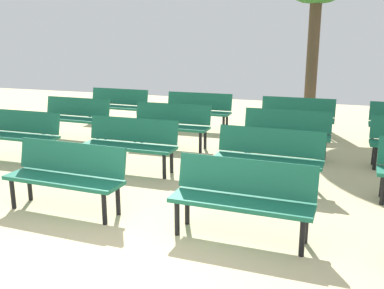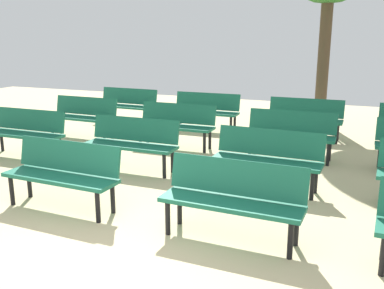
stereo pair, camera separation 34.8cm
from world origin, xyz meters
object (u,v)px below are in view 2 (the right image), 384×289
Objects in this scene: bench_r2_c2 at (291,132)px; bench_r1_c1 at (132,140)px; bench_r1_c0 at (25,130)px; bench_r3_c1 at (206,109)px; bench_r3_c0 at (127,103)px; bench_r2_c1 at (176,123)px; bench_r1_c2 at (268,155)px; bench_r0_c2 at (233,195)px; bench_r3_c2 at (305,116)px; bench_r2_c0 at (83,114)px; bench_r0_c1 at (63,171)px.

bench_r1_c1 is at bearing -144.82° from bench_r2_c2.
bench_r3_c1 is at bearing 55.78° from bench_r1_c0.
bench_r2_c2 and bench_r3_c0 have the same top height.
bench_r1_c0 and bench_r2_c1 have the same top height.
bench_r1_c1 is 2.32m from bench_r1_c2.
bench_r0_c2 is 5.22m from bench_r3_c2.
bench_r3_c0 is (0.10, 1.76, 0.00)m from bench_r2_c0.
bench_r0_c1 is 2.91m from bench_r1_c2.
bench_r0_c2 is 4.95m from bench_r1_c0.
bench_r2_c0 is at bearing -144.40° from bench_r3_c1.
bench_r1_c1 is 4.13m from bench_r3_c0.
bench_r1_c1 is at bearing -179.66° from bench_r1_c2.
bench_r3_c2 is (4.66, 3.39, 0.00)m from bench_r1_c0.
bench_r1_c1 is at bearing -36.64° from bench_r2_c0.
bench_r0_c1 is at bearing -178.95° from bench_r0_c2.
bench_r1_c2 is 1.01× the size of bench_r3_c2.
bench_r3_c0 is at bearing 178.43° from bench_r3_c2.
bench_r0_c2 is 1.01× the size of bench_r2_c2.
bench_r1_c1 is (-2.32, 1.84, 0.00)m from bench_r0_c2.
bench_r2_c0 is 4.61m from bench_r2_c2.
bench_r0_c1 is at bearing -66.30° from bench_r3_c0.
bench_r0_c2 and bench_r3_c2 have the same top height.
bench_r3_c0 is (-2.21, 1.84, 0.00)m from bench_r2_c1.
bench_r1_c1 and bench_r1_c2 have the same top height.
bench_r2_c1 is 1.00× the size of bench_r3_c2.
bench_r2_c2 is at bearing 35.18° from bench_r1_c1.
bench_r1_c2 is at bearing -91.64° from bench_r2_c2.
bench_r2_c1 is 1.00× the size of bench_r2_c2.
bench_r2_c1 is (2.31, -0.09, 0.00)m from bench_r2_c0.
bench_r1_c2 is 3.46m from bench_r3_c2.
bench_r1_c2 is 1.01× the size of bench_r2_c2.
bench_r3_c1 is (-2.31, 1.76, 0.00)m from bench_r2_c2.
bench_r2_c1 is at bearing 179.79° from bench_r2_c2.
bench_r1_c1 is 2.90m from bench_r2_c2.
bench_r0_c1 and bench_r0_c2 have the same top height.
bench_r2_c0 is (-4.57, 1.84, 0.00)m from bench_r1_c2.
bench_r2_c0 is (-2.25, 1.77, 0.00)m from bench_r1_c1.
bench_r2_c1 is at bearing 124.45° from bench_r0_c2.
bench_r3_c0 is at bearing 121.09° from bench_r1_c1.
bench_r1_c0 is 1.00× the size of bench_r2_c2.
bench_r0_c2 is at bearing -67.27° from bench_r3_c1.
bench_r0_c1 and bench_r3_c2 have the same top height.
bench_r0_c1 is 1.01× the size of bench_r1_c0.
bench_r2_c2 is at bearing -37.87° from bench_r3_c1.
bench_r3_c1 is at bearing 91.47° from bench_r0_c1.
bench_r2_c0 is at bearing -160.56° from bench_r3_c2.
bench_r3_c0 is at bearing 88.18° from bench_r2_c0.
bench_r1_c1 is 1.68m from bench_r2_c1.
bench_r1_c2 is at bearing -57.69° from bench_r3_c1.
bench_r0_c2 is at bearing -57.74° from bench_r2_c1.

